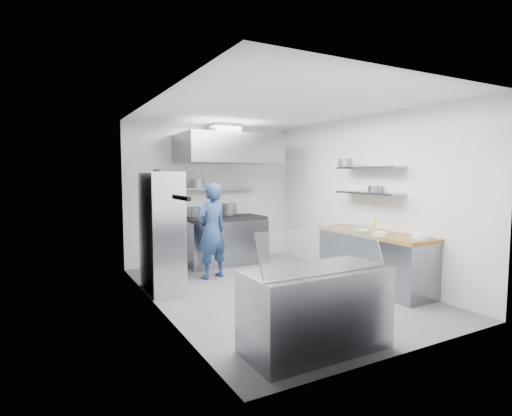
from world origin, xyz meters
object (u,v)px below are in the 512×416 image
gas_range (225,242)px  chef (212,231)px  display_case (316,310)px  wire_rack (162,232)px

gas_range → chef: bearing=-125.8°
gas_range → chef: size_ratio=0.96×
gas_range → display_case: bearing=-101.4°
gas_range → display_case: 4.18m
chef → wire_rack: 1.04m
gas_range → wire_rack: bearing=-142.0°
gas_range → chef: chef is taller
chef → display_case: bearing=71.1°
wire_rack → gas_range: bearing=38.0°
display_case → gas_range: bearing=78.6°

